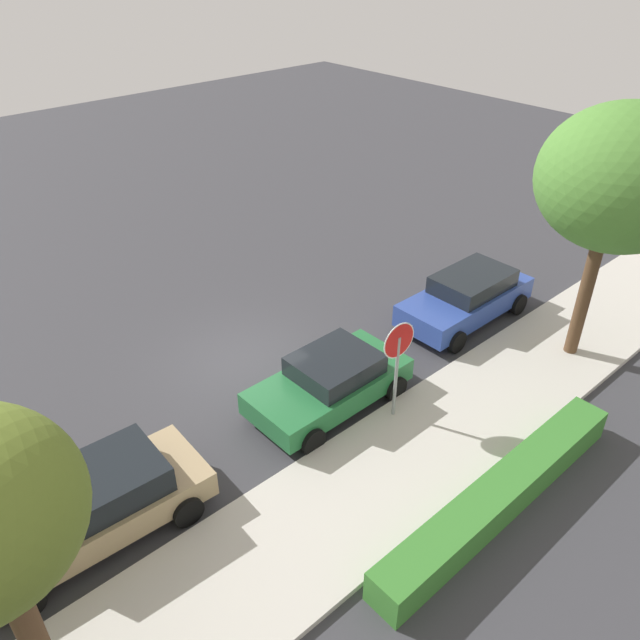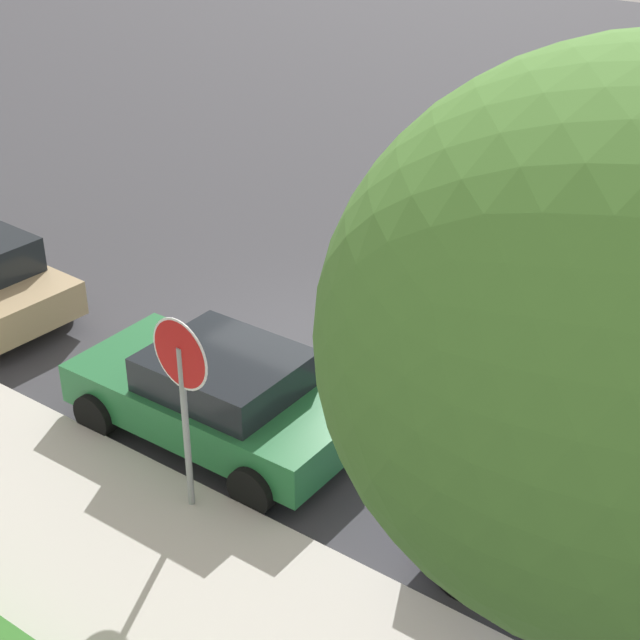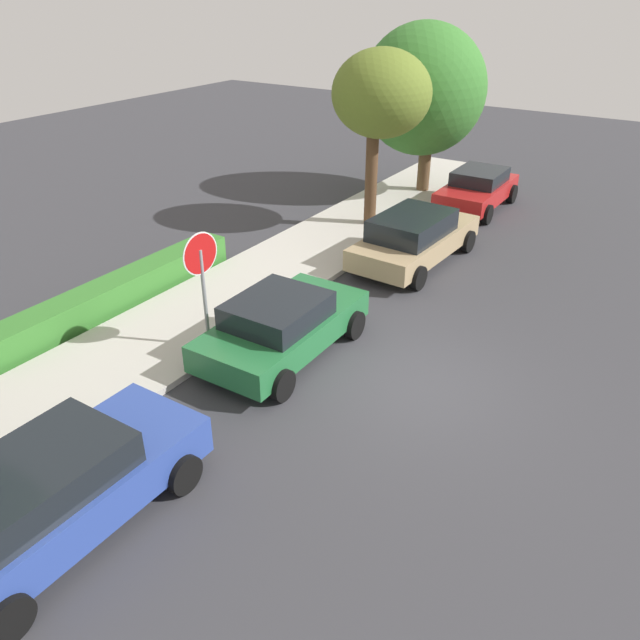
{
  "view_description": "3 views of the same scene",
  "coord_description": "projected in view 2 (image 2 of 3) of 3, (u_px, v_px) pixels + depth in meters",
  "views": [
    {
      "loc": [
        7.53,
        11.46,
        10.04
      ],
      "look_at": [
        -1.37,
        1.49,
        1.44
      ],
      "focal_mm": 35.0,
      "sensor_mm": 36.0,
      "label": 1
    },
    {
      "loc": [
        -8.07,
        10.86,
        7.84
      ],
      "look_at": [
        -0.92,
        1.09,
        1.19
      ],
      "focal_mm": 55.0,
      "sensor_mm": 36.0,
      "label": 2
    },
    {
      "loc": [
        -9.54,
        -4.01,
        7.05
      ],
      "look_at": [
        -0.96,
        1.58,
        1.4
      ],
      "focal_mm": 35.0,
      "sensor_mm": 36.0,
      "label": 3
    }
  ],
  "objects": [
    {
      "name": "parked_car_blue",
      "position": [
        636.0,
        554.0,
        10.24
      ],
      "size": [
        4.37,
        1.98,
        1.46
      ],
      "color": "#2D479E",
      "rests_on": "ground_plane"
    },
    {
      "name": "parked_car_green",
      "position": [
        218.0,
        394.0,
        13.03
      ],
      "size": [
        4.05,
        2.12,
        1.36
      ],
      "color": "#236B38",
      "rests_on": "ground_plane"
    },
    {
      "name": "ground_plane",
      "position": [
        314.0,
        342.0,
        15.64
      ],
      "size": [
        60.0,
        60.0,
        0.0
      ],
      "primitive_type": "plane",
      "color": "#38383D"
    },
    {
      "name": "sidewalk_curb",
      "position": [
        48.0,
        518.0,
        11.79
      ],
      "size": [
        32.0,
        3.04,
        0.14
      ],
      "primitive_type": "cube",
      "color": "beige",
      "rests_on": "ground_plane"
    },
    {
      "name": "stop_sign",
      "position": [
        182.0,
        382.0,
        11.09
      ],
      "size": [
        0.89,
        0.1,
        2.7
      ],
      "color": "gray",
      "rests_on": "ground_plane"
    }
  ]
}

